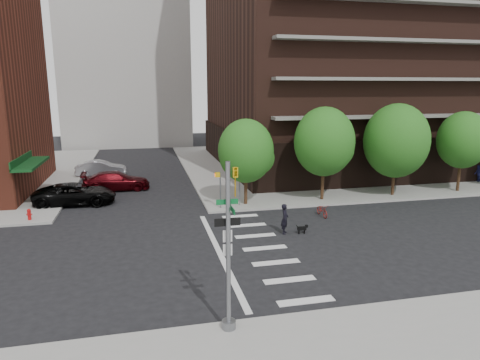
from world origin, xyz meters
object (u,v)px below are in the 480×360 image
at_px(parked_car_silver, 101,168).
at_px(scooter, 322,210).
at_px(parked_car_maroon, 116,181).
at_px(dog_walker, 285,219).
at_px(fire_hydrant, 29,214).
at_px(pedestrian_far, 478,174).
at_px(traffic_signal, 229,261).
at_px(parked_car_black, 75,194).

bearing_deg(parked_car_silver, scooter, -136.37).
distance_m(parked_car_maroon, parked_car_silver, 6.57).
bearing_deg(dog_walker, fire_hydrant, 94.15).
distance_m(fire_hydrant, pedestrian_far, 36.79).
distance_m(scooter, dog_walker, 4.53).
bearing_deg(fire_hydrant, traffic_signal, -56.74).
xyz_separation_m(traffic_signal, parked_car_black, (-7.73, 19.08, -1.90)).
bearing_deg(parked_car_maroon, fire_hydrant, 145.89).
bearing_deg(scooter, dog_walker, -143.07).
bearing_deg(dog_walker, parked_car_black, 78.49).
relative_size(scooter, dog_walker, 0.89).
bearing_deg(traffic_signal, dog_walker, 61.04).
bearing_deg(pedestrian_far, parked_car_silver, -86.63).
height_order(scooter, pedestrian_far, pedestrian_far).
distance_m(fire_hydrant, dog_walker, 16.36).
xyz_separation_m(traffic_signal, pedestrian_far, (26.61, 18.49, -1.79)).
relative_size(fire_hydrant, parked_car_maroon, 0.13).
bearing_deg(traffic_signal, scooter, 54.16).
xyz_separation_m(parked_car_maroon, pedestrian_far, (31.64, -4.62, 0.11)).
bearing_deg(traffic_signal, fire_hydrant, 123.26).
xyz_separation_m(parked_car_black, parked_car_maroon, (2.70, 4.03, -0.00)).
relative_size(parked_car_maroon, pedestrian_far, 3.60).
xyz_separation_m(parked_car_maroon, dog_walker, (10.31, -13.57, 0.10)).
height_order(parked_car_black, parked_car_maroon, parked_car_black).
distance_m(traffic_signal, parked_car_black, 20.68).
height_order(traffic_signal, parked_car_silver, traffic_signal).
bearing_deg(pedestrian_far, traffic_signal, -33.67).
bearing_deg(traffic_signal, parked_car_maroon, 102.28).
relative_size(parked_car_maroon, dog_walker, 3.06).
bearing_deg(parked_car_silver, parked_car_maroon, -163.36).
xyz_separation_m(fire_hydrant, parked_car_maroon, (5.00, 7.82, 0.25)).
height_order(traffic_signal, parked_car_black, traffic_signal).
bearing_deg(parked_car_black, scooter, -110.55).
xyz_separation_m(parked_car_silver, pedestrian_far, (33.38, -10.95, 0.14)).
height_order(traffic_signal, scooter, traffic_signal).
bearing_deg(dog_walker, pedestrian_far, -42.50).
bearing_deg(scooter, parked_car_black, 157.34).
bearing_deg(parked_car_black, dog_walker, -124.47).
height_order(fire_hydrant, parked_car_maroon, parked_car_maroon).
xyz_separation_m(dog_walker, pedestrian_far, (21.33, 8.95, 0.01)).
bearing_deg(parked_car_maroon, scooter, -129.48).
bearing_deg(fire_hydrant, parked_car_black, 58.73).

